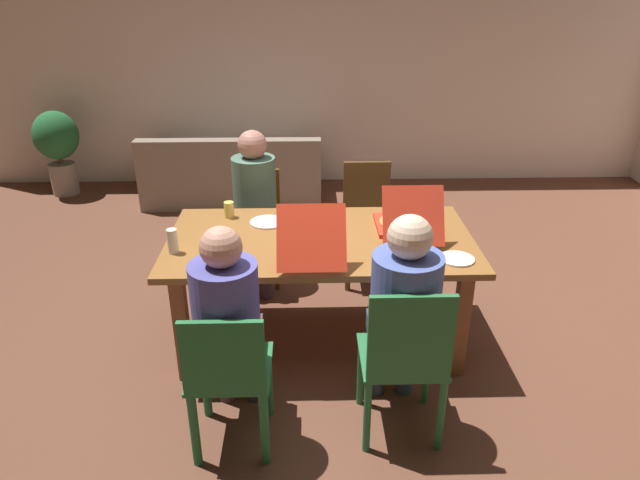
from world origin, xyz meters
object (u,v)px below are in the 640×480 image
at_px(chair_2, 257,220).
at_px(potted_plant, 57,144).
at_px(pizza_box_0, 311,241).
at_px(dining_table, 320,251).
at_px(chair_0, 229,377).
at_px(person_2, 254,198).
at_px(plate_0, 232,262).
at_px(person_1, 403,306).
at_px(couch, 233,176).
at_px(chair_1, 405,357).
at_px(pizza_box_1, 406,223).
at_px(plate_2, 268,222).
at_px(person_0, 228,318).
at_px(chair_3, 367,219).
at_px(drinking_glass_1, 173,241).
at_px(drinking_glass_0, 229,210).
at_px(plate_1, 457,259).
at_px(plate_3, 220,239).

relative_size(chair_2, potted_plant, 0.92).
bearing_deg(pizza_box_0, chair_2, 110.72).
height_order(dining_table, chair_0, chair_0).
bearing_deg(person_2, plate_0, -91.84).
distance_m(person_1, couch, 3.74).
bearing_deg(person_2, chair_1, -63.38).
height_order(pizza_box_1, potted_plant, pizza_box_1).
height_order(chair_0, potted_plant, potted_plant).
distance_m(chair_2, plate_2, 0.77).
bearing_deg(pizza_box_1, chair_0, -133.39).
xyz_separation_m(person_0, person_1, (0.88, 0.06, 0.02)).
distance_m(dining_table, plate_2, 0.44).
bearing_deg(pizza_box_0, chair_0, -116.73).
relative_size(chair_0, plate_2, 3.65).
bearing_deg(chair_0, plate_0, 93.32).
bearing_deg(chair_2, chair_3, -2.31).
bearing_deg(chair_1, drinking_glass_1, 149.68).
xyz_separation_m(chair_0, plate_2, (0.13, 1.23, 0.30)).
height_order(dining_table, person_1, person_1).
bearing_deg(pizza_box_1, person_0, -137.04).
bearing_deg(chair_0, drinking_glass_0, 95.55).
distance_m(person_0, plate_2, 1.11).
relative_size(pizza_box_0, drinking_glass_0, 5.55).
relative_size(plate_1, potted_plant, 0.22).
bearing_deg(person_1, plate_0, 153.60).
distance_m(plate_0, plate_2, 0.61).
xyz_separation_m(chair_3, pizza_box_0, (-0.46, -1.07, 0.31)).
height_order(plate_3, drinking_glass_1, drinking_glass_1).
distance_m(pizza_box_1, plate_1, 0.50).
bearing_deg(plate_3, chair_2, 81.65).
relative_size(person_1, drinking_glass_0, 11.39).
height_order(dining_table, potted_plant, potted_plant).
bearing_deg(chair_3, person_0, -116.32).
relative_size(person_2, pizza_box_1, 2.22).
bearing_deg(couch, plate_0, -83.36).
height_order(chair_1, plate_1, chair_1).
bearing_deg(drinking_glass_0, plate_3, -91.98).
bearing_deg(chair_2, person_2, -90.00).
distance_m(drinking_glass_1, couch, 2.93).
height_order(chair_3, potted_plant, potted_plant).
bearing_deg(plate_0, couch, 96.64).
distance_m(dining_table, person_0, 0.98).
height_order(chair_3, plate_3, chair_3).
distance_m(dining_table, plate_1, 0.86).
bearing_deg(potted_plant, drinking_glass_1, -58.34).
bearing_deg(potted_plant, chair_2, -40.39).
distance_m(plate_0, plate_3, 0.34).
bearing_deg(plate_2, drinking_glass_1, -141.00).
xyz_separation_m(dining_table, pizza_box_1, (0.55, 0.11, 0.15)).
xyz_separation_m(dining_table, chair_0, (-0.48, -0.99, -0.20)).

